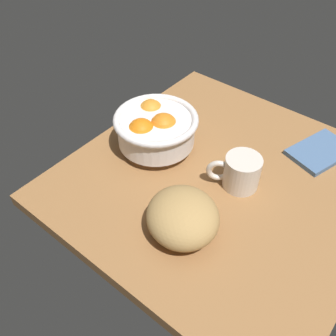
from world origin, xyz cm
name	(u,v)px	position (x,y,z in cm)	size (l,w,h in cm)	color
ground_plane	(222,182)	(0.00, 0.00, -1.50)	(66.53, 64.52, 3.00)	#97663A
fruit_bowl	(155,128)	(-1.56, 18.21, 5.84)	(19.62, 19.62, 10.06)	white
bread_loaf	(183,217)	(-17.15, -1.84, 4.16)	(14.80, 13.87, 8.32)	tan
napkin_folded	(320,151)	(21.40, -13.64, 0.60)	(14.83, 9.61, 1.20)	#4A6994
mug	(240,172)	(0.41, -3.82, 3.76)	(8.56, 10.80, 7.53)	silver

